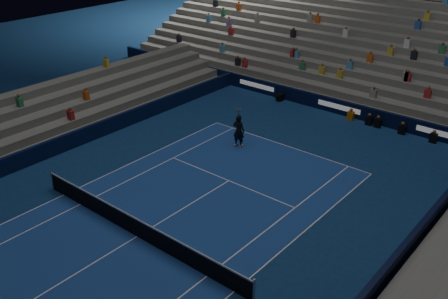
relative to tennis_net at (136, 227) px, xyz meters
name	(u,v)px	position (x,y,z in m)	size (l,w,h in m)	color
ground	(137,236)	(0.00, 0.00, -0.50)	(90.00, 90.00, 0.00)	navy
court_surface	(137,236)	(0.00, 0.00, -0.50)	(10.97, 23.77, 0.01)	navy
sponsor_barrier_far	(340,107)	(0.00, 18.50, 0.00)	(44.00, 0.25, 1.00)	black
sponsor_barrier_west	(17,161)	(-9.70, 0.00, 0.00)	(0.25, 37.00, 1.00)	black
grandstand_main	(400,39)	(0.00, 27.90, 2.87)	(44.00, 15.20, 11.20)	slate
tennis_net	(136,227)	(0.00, 0.00, 0.00)	(12.90, 0.10, 1.10)	#B2B2B7
tennis_player	(239,131)	(-2.21, 10.03, 0.50)	(0.73, 0.48, 2.02)	black
broadcast_camera	(280,97)	(-4.58, 17.95, -0.22)	(0.43, 0.86, 0.54)	black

